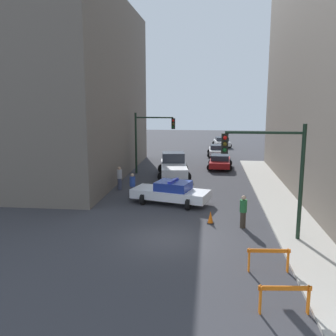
# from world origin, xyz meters

# --- Properties ---
(ground_plane) EXTENTS (120.00, 120.00, 0.00)m
(ground_plane) POSITION_xyz_m (0.00, 0.00, 0.00)
(ground_plane) COLOR #38383D
(sidewalk_right) EXTENTS (2.40, 44.00, 0.12)m
(sidewalk_right) POSITION_xyz_m (6.20, 0.00, 0.06)
(sidewalk_right) COLOR #B2ADA3
(sidewalk_right) RESTS_ON ground_plane
(building_corner_left) EXTENTS (14.00, 20.00, 14.20)m
(building_corner_left) POSITION_xyz_m (-12.00, 14.00, 7.10)
(building_corner_left) COLOR #6B6056
(building_corner_left) RESTS_ON ground_plane
(traffic_light_near) EXTENTS (3.64, 0.35, 5.20)m
(traffic_light_near) POSITION_xyz_m (4.73, 0.38, 3.53)
(traffic_light_near) COLOR black
(traffic_light_near) RESTS_ON sidewalk_right
(traffic_light_far) EXTENTS (3.44, 0.35, 5.20)m
(traffic_light_far) POSITION_xyz_m (-3.30, 15.01, 3.40)
(traffic_light_far) COLOR black
(traffic_light_far) RESTS_ON ground_plane
(police_car) EXTENTS (5.03, 3.12, 1.52)m
(police_car) POSITION_xyz_m (-0.45, 5.88, 0.72)
(police_car) COLOR white
(police_car) RESTS_ON ground_plane
(white_truck) EXTENTS (3.08, 5.61, 1.90)m
(white_truck) POSITION_xyz_m (-1.07, 13.96, 0.91)
(white_truck) COLOR silver
(white_truck) RESTS_ON ground_plane
(parked_car_near) EXTENTS (2.42, 4.39, 1.31)m
(parked_car_near) POSITION_xyz_m (2.84, 17.96, 0.67)
(parked_car_near) COLOR maroon
(parked_car_near) RESTS_ON ground_plane
(parked_car_mid) EXTENTS (2.29, 4.31, 1.31)m
(parked_car_mid) POSITION_xyz_m (2.77, 25.41, 0.67)
(parked_car_mid) COLOR silver
(parked_car_mid) RESTS_ON ground_plane
(parked_car_far) EXTENTS (2.53, 4.45, 1.31)m
(parked_car_far) POSITION_xyz_m (3.51, 33.85, 0.67)
(parked_car_far) COLOR silver
(parked_car_far) RESTS_ON ground_plane
(pedestrian_crossing) EXTENTS (0.43, 0.43, 1.66)m
(pedestrian_crossing) POSITION_xyz_m (-3.04, 6.78, 0.86)
(pedestrian_crossing) COLOR #474C66
(pedestrian_crossing) RESTS_ON ground_plane
(pedestrian_corner) EXTENTS (0.47, 0.47, 1.66)m
(pedestrian_corner) POSITION_xyz_m (-4.44, 9.02, 0.86)
(pedestrian_corner) COLOR #474C66
(pedestrian_corner) RESTS_ON ground_plane
(pedestrian_sidewalk) EXTENTS (0.50, 0.50, 1.66)m
(pedestrian_sidewalk) POSITION_xyz_m (3.57, 1.93, 0.86)
(pedestrian_sidewalk) COLOR #382D23
(pedestrian_sidewalk) RESTS_ON ground_plane
(barrier_front) EXTENTS (1.60, 0.30, 0.90)m
(barrier_front) POSITION_xyz_m (4.15, -5.67, 0.62)
(barrier_front) COLOR orange
(barrier_front) RESTS_ON ground_plane
(barrier_mid) EXTENTS (1.60, 0.28, 0.90)m
(barrier_mid) POSITION_xyz_m (4.10, -2.89, 0.62)
(barrier_mid) COLOR orange
(barrier_mid) RESTS_ON ground_plane
(traffic_cone) EXTENTS (0.36, 0.36, 0.66)m
(traffic_cone) POSITION_xyz_m (1.96, 2.43, 0.32)
(traffic_cone) COLOR black
(traffic_cone) RESTS_ON ground_plane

